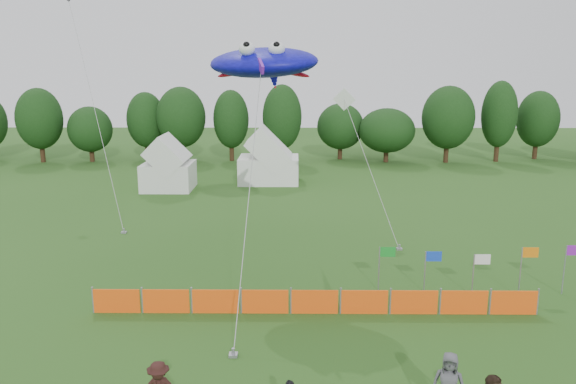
{
  "coord_description": "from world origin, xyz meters",
  "views": [
    {
      "loc": [
        0.2,
        -14.32,
        9.67
      ],
      "look_at": [
        0.0,
        6.0,
        5.2
      ],
      "focal_mm": 35.0,
      "sensor_mm": 36.0,
      "label": 1
    }
  ],
  "objects_px": {
    "tent_left": "(168,167)",
    "tent_right": "(269,161)",
    "spectator_e": "(449,384)",
    "barrier_fence": "(314,302)",
    "stingray_kite": "(264,63)"
  },
  "relations": [
    {
      "from": "tent_left",
      "to": "tent_right",
      "type": "height_order",
      "value": "tent_right"
    },
    {
      "from": "tent_right",
      "to": "spectator_e",
      "type": "height_order",
      "value": "tent_right"
    },
    {
      "from": "barrier_fence",
      "to": "tent_left",
      "type": "bearing_deg",
      "value": 114.88
    },
    {
      "from": "tent_left",
      "to": "spectator_e",
      "type": "distance_m",
      "value": 33.96
    },
    {
      "from": "barrier_fence",
      "to": "tent_right",
      "type": "bearing_deg",
      "value": 96.38
    },
    {
      "from": "spectator_e",
      "to": "stingray_kite",
      "type": "xyz_separation_m",
      "value": [
        -5.76,
        12.32,
        8.97
      ]
    },
    {
      "from": "barrier_fence",
      "to": "stingray_kite",
      "type": "relative_size",
      "value": 1.14
    },
    {
      "from": "tent_left",
      "to": "tent_right",
      "type": "relative_size",
      "value": 0.78
    },
    {
      "from": "tent_right",
      "to": "stingray_kite",
      "type": "height_order",
      "value": "stingray_kite"
    },
    {
      "from": "barrier_fence",
      "to": "stingray_kite",
      "type": "height_order",
      "value": "stingray_kite"
    },
    {
      "from": "tent_left",
      "to": "stingray_kite",
      "type": "relative_size",
      "value": 0.26
    },
    {
      "from": "barrier_fence",
      "to": "spectator_e",
      "type": "height_order",
      "value": "spectator_e"
    },
    {
      "from": "tent_right",
      "to": "spectator_e",
      "type": "relative_size",
      "value": 2.73
    },
    {
      "from": "tent_left",
      "to": "tent_right",
      "type": "distance_m",
      "value": 8.59
    },
    {
      "from": "stingray_kite",
      "to": "barrier_fence",
      "type": "bearing_deg",
      "value": -68.29
    }
  ]
}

